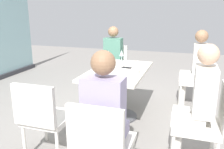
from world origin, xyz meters
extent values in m
plane|color=gray|center=(0.00, 0.00, 0.00)|extent=(12.00, 12.00, 0.00)
cube|color=silver|center=(0.00, 0.00, 0.71)|extent=(1.37, 0.77, 0.04)
cylinder|color=#4C4C51|center=(0.00, 0.00, 0.35)|extent=(0.14, 0.14, 0.69)
cylinder|color=#4C4C51|center=(0.00, 0.00, 0.01)|extent=(0.56, 0.56, 0.02)
cube|color=silver|center=(-1.42, -0.30, 0.42)|extent=(0.46, 0.46, 0.06)
cube|color=silver|center=(-1.67, -0.30, 0.66)|extent=(0.05, 0.46, 0.42)
cube|color=silver|center=(-0.82, -1.06, 0.42)|extent=(0.46, 0.46, 0.06)
cylinder|color=silver|center=(-0.62, -0.86, 0.20)|extent=(0.04, 0.04, 0.39)
cylinder|color=silver|center=(-0.62, -1.26, 0.20)|extent=(0.04, 0.04, 0.39)
cube|color=silver|center=(1.12, 0.45, 0.42)|extent=(0.46, 0.46, 0.06)
cube|color=silver|center=(1.37, 0.45, 0.66)|extent=(0.05, 0.46, 0.42)
cylinder|color=silver|center=(0.92, 0.65, 0.20)|extent=(0.04, 0.04, 0.39)
cylinder|color=silver|center=(0.92, 0.25, 0.20)|extent=(0.04, 0.04, 0.39)
cylinder|color=silver|center=(1.32, 0.65, 0.20)|extent=(0.04, 0.04, 0.39)
cylinder|color=silver|center=(1.32, 0.25, 0.20)|extent=(0.04, 0.04, 0.39)
cube|color=silver|center=(0.82, -1.06, 0.42)|extent=(0.46, 0.46, 0.06)
cube|color=silver|center=(0.82, -1.31, 0.66)|extent=(0.46, 0.05, 0.42)
cylinder|color=silver|center=(1.02, -0.86, 0.20)|extent=(0.04, 0.04, 0.39)
cylinder|color=silver|center=(0.62, -0.86, 0.20)|extent=(0.04, 0.04, 0.39)
cylinder|color=silver|center=(1.02, -1.26, 0.20)|extent=(0.04, 0.04, 0.39)
cylinder|color=silver|center=(0.62, -1.26, 0.20)|extent=(0.04, 0.04, 0.39)
cube|color=silver|center=(-1.12, 0.45, 0.42)|extent=(0.46, 0.46, 0.06)
cube|color=silver|center=(-1.37, 0.45, 0.66)|extent=(0.05, 0.46, 0.42)
cylinder|color=silver|center=(-0.92, 0.25, 0.20)|extent=(0.04, 0.04, 0.39)
cylinder|color=silver|center=(-0.92, 0.65, 0.20)|extent=(0.04, 0.04, 0.39)
cylinder|color=silver|center=(-1.32, 0.25, 0.20)|extent=(0.04, 0.04, 0.39)
cylinder|color=silver|center=(-1.32, 0.65, 0.20)|extent=(0.04, 0.04, 0.39)
cube|color=#9E93B7|center=(-1.34, -0.39, 0.51)|extent=(0.32, 0.13, 0.11)
cube|color=#9E93B7|center=(-1.34, -0.21, 0.51)|extent=(0.32, 0.13, 0.11)
cube|color=#9E93B7|center=(-1.47, -0.30, 0.80)|extent=(0.20, 0.34, 0.48)
sphere|color=#936B4C|center=(-1.47, -0.30, 1.16)|extent=(0.20, 0.20, 0.20)
cylinder|color=silver|center=(-0.73, -0.88, 0.23)|extent=(0.11, 0.11, 0.45)
cube|color=silver|center=(-0.73, -0.98, 0.51)|extent=(0.13, 0.32, 0.11)
cylinder|color=silver|center=(-0.91, -0.88, 0.23)|extent=(0.11, 0.11, 0.45)
cube|color=silver|center=(-0.91, -0.98, 0.51)|extent=(0.13, 0.32, 0.11)
cube|color=silver|center=(-0.82, -1.11, 0.80)|extent=(0.34, 0.20, 0.48)
sphere|color=#D8AD8C|center=(-0.82, -1.11, 1.16)|extent=(0.20, 0.20, 0.20)
cylinder|color=#4C7F6B|center=(0.94, 0.54, 0.23)|extent=(0.11, 0.11, 0.45)
cube|color=#4C7F6B|center=(1.04, 0.54, 0.51)|extent=(0.32, 0.13, 0.11)
cylinder|color=#4C7F6B|center=(0.94, 0.36, 0.23)|extent=(0.11, 0.11, 0.45)
cube|color=#4C7F6B|center=(1.04, 0.36, 0.51)|extent=(0.32, 0.13, 0.11)
cube|color=#4C7F6B|center=(1.17, 0.45, 0.80)|extent=(0.20, 0.34, 0.48)
sphere|color=#936B4C|center=(1.17, 0.45, 1.16)|extent=(0.20, 0.20, 0.20)
cylinder|color=silver|center=(0.91, -0.88, 0.23)|extent=(0.11, 0.11, 0.45)
cube|color=silver|center=(0.91, -0.98, 0.51)|extent=(0.13, 0.32, 0.11)
cylinder|color=silver|center=(0.73, -0.88, 0.23)|extent=(0.11, 0.11, 0.45)
cube|color=silver|center=(0.73, -0.98, 0.51)|extent=(0.13, 0.32, 0.11)
cube|color=silver|center=(0.82, -1.11, 0.80)|extent=(0.34, 0.20, 0.48)
sphere|color=#936B4C|center=(0.82, -1.11, 1.16)|extent=(0.20, 0.20, 0.20)
cylinder|color=silver|center=(0.50, 0.32, 0.73)|extent=(0.06, 0.06, 0.00)
cylinder|color=silver|center=(0.50, 0.32, 0.78)|extent=(0.01, 0.01, 0.08)
cone|color=silver|center=(0.50, 0.32, 0.87)|extent=(0.07, 0.07, 0.09)
cylinder|color=silver|center=(0.07, 0.19, 0.73)|extent=(0.06, 0.06, 0.00)
cylinder|color=silver|center=(0.07, 0.19, 0.78)|extent=(0.01, 0.01, 0.08)
cone|color=silver|center=(0.07, 0.19, 0.87)|extent=(0.07, 0.07, 0.09)
cylinder|color=silver|center=(0.33, 0.26, 0.73)|extent=(0.06, 0.06, 0.00)
cylinder|color=silver|center=(0.33, 0.26, 0.78)|extent=(0.01, 0.01, 0.08)
cone|color=silver|center=(0.33, 0.26, 0.87)|extent=(0.07, 0.07, 0.09)
cylinder|color=silver|center=(-0.13, -0.30, 0.73)|extent=(0.06, 0.06, 0.00)
cylinder|color=silver|center=(-0.13, -0.30, 0.78)|extent=(0.01, 0.01, 0.08)
cone|color=silver|center=(-0.13, -0.30, 0.87)|extent=(0.07, 0.07, 0.09)
cylinder|color=silver|center=(0.58, 0.12, 0.73)|extent=(0.06, 0.06, 0.00)
cylinder|color=silver|center=(0.58, 0.12, 0.78)|extent=(0.01, 0.01, 0.08)
cone|color=silver|center=(0.58, 0.12, 0.87)|extent=(0.07, 0.07, 0.09)
cylinder|color=silver|center=(0.10, 0.29, 0.73)|extent=(0.06, 0.06, 0.00)
cylinder|color=silver|center=(0.10, 0.29, 0.78)|extent=(0.01, 0.01, 0.08)
cone|color=silver|center=(0.10, 0.29, 0.87)|extent=(0.07, 0.07, 0.09)
cylinder|color=silver|center=(-0.01, 0.10, 0.73)|extent=(0.06, 0.06, 0.00)
cylinder|color=silver|center=(-0.01, 0.10, 0.78)|extent=(0.01, 0.01, 0.08)
cone|color=silver|center=(-0.01, 0.10, 0.87)|extent=(0.07, 0.07, 0.09)
cylinder|color=white|center=(-0.27, 0.16, 0.78)|extent=(0.08, 0.08, 0.09)
cube|color=black|center=(0.14, -0.08, 0.73)|extent=(0.08, 0.15, 0.01)
camera|label=1|loc=(-3.18, -0.93, 1.56)|focal=38.20mm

